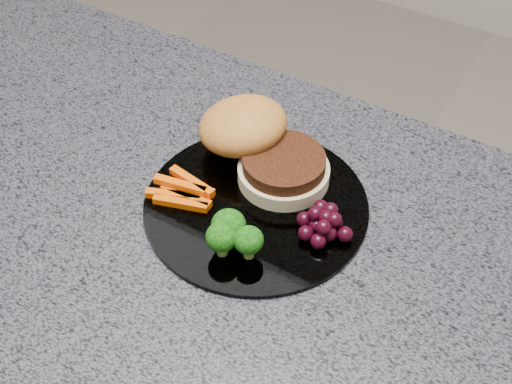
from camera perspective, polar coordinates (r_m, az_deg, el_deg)
countertop at (r=0.86m, az=-8.70°, el=-1.63°), size 1.20×0.60×0.04m
plate at (r=0.82m, az=0.00°, el=-1.12°), size 0.26×0.26×0.01m
burger at (r=0.86m, az=0.08°, el=3.90°), size 0.20×0.15×0.06m
carrot_sticks at (r=0.83m, az=-5.83°, el=0.03°), size 0.08×0.05×0.02m
broccoli at (r=0.76m, az=-1.95°, el=-3.33°), size 0.06×0.05×0.04m
grape_bunch at (r=0.79m, az=5.39°, el=-2.47°), size 0.07×0.06×0.03m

